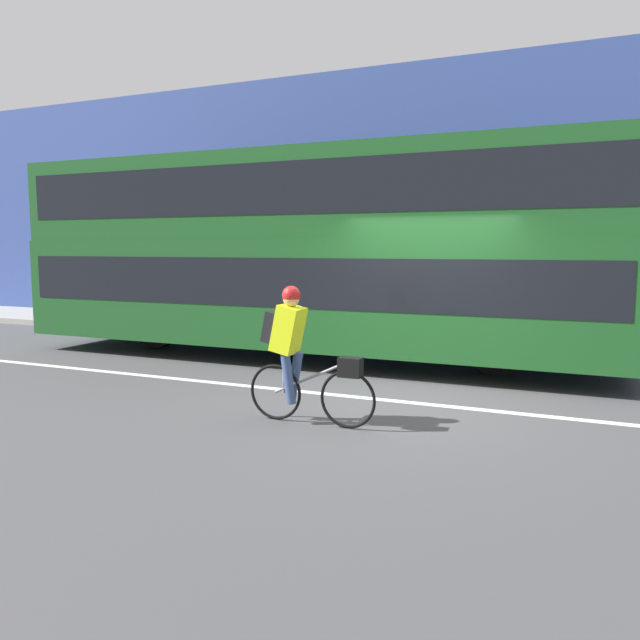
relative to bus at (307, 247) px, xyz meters
The scene contains 7 objects.
ground_plane 4.05m from the bus, 44.90° to the right, with size 80.00×80.00×0.00m, color #424244.
road_center_line 3.99m from the bus, 43.67° to the right, with size 50.00×0.14×0.01m, color silver.
sidewalk_curb 4.25m from the bus, 48.84° to the left, with size 60.00×2.46×0.14m.
building_facade 5.01m from the bus, 59.53° to the left, with size 60.00×0.30×6.21m.
bus is the anchor object (origin of this frame).
cyclist_on_bike 4.28m from the bus, 66.87° to the right, with size 1.58×0.32×1.60m.
street_sign_post 5.86m from the bus, 152.32° to the left, with size 0.36×0.09×2.38m.
Camera 1 is at (2.22, -7.72, 2.04)m, focal length 35.00 mm.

